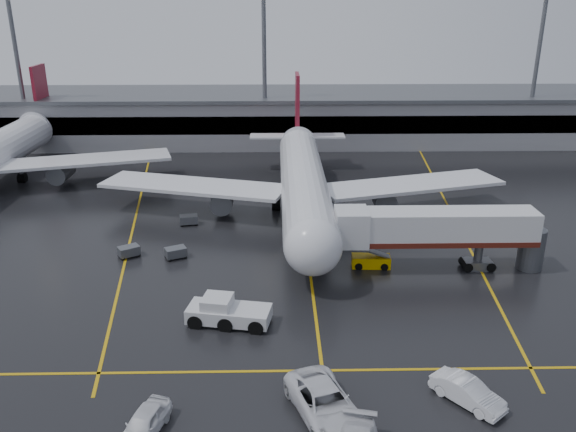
{
  "coord_description": "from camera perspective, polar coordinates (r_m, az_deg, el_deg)",
  "views": [
    {
      "loc": [
        -3.08,
        -56.2,
        24.42
      ],
      "look_at": [
        -2.0,
        -2.0,
        4.0
      ],
      "focal_mm": 36.45,
      "sensor_mm": 36.0,
      "label": 1
    }
  ],
  "objects": [
    {
      "name": "baggage_cart_a",
      "position": [
        59.11,
        -10.9,
        -3.49
      ],
      "size": [
        2.36,
        2.03,
        1.12
      ],
      "color": "#595B60",
      "rests_on": "ground"
    },
    {
      "name": "light_mast_left",
      "position": [
        107.24,
        -24.88,
        13.48
      ],
      "size": [
        3.0,
        1.2,
        25.45
      ],
      "color": "#595B60",
      "rests_on": "ground"
    },
    {
      "name": "baggage_cart_b",
      "position": [
        60.48,
        -15.26,
        -3.3
      ],
      "size": [
        2.39,
        2.18,
        1.12
      ],
      "color": "#595B60",
      "rests_on": "ground"
    },
    {
      "name": "apron_line_left",
      "position": [
        72.56,
        -14.56,
        0.29
      ],
      "size": [
        9.99,
        69.35,
        0.02
      ],
      "primitive_type": "cube",
      "rotation": [
        0.0,
        0.0,
        0.14
      ],
      "color": "gold",
      "rests_on": "ground"
    },
    {
      "name": "belt_loader",
      "position": [
        56.87,
        8.09,
        -4.37
      ],
      "size": [
        3.74,
        1.91,
        2.31
      ],
      "color": "#E8B100",
      "rests_on": "ground"
    },
    {
      "name": "apron_line_centre",
      "position": [
        61.35,
        1.83,
        -2.82
      ],
      "size": [
        0.25,
        90.0,
        0.02
      ],
      "primitive_type": "cube",
      "color": "gold",
      "rests_on": "ground"
    },
    {
      "name": "light_mast_mid",
      "position": [
        98.72,
        -2.33,
        14.84
      ],
      "size": [
        3.0,
        1.2,
        25.45
      ],
      "color": "#595B60",
      "rests_on": "ground"
    },
    {
      "name": "ground",
      "position": [
        61.35,
        1.83,
        -2.83
      ],
      "size": [
        220.0,
        220.0,
        0.0
      ],
      "primitive_type": "plane",
      "color": "black",
      "rests_on": "ground"
    },
    {
      "name": "apron_line_right",
      "position": [
        73.64,
        15.56,
        0.49
      ],
      "size": [
        7.57,
        69.64,
        0.02
      ],
      "primitive_type": "cube",
      "rotation": [
        0.0,
        0.0,
        -0.1
      ],
      "color": "gold",
      "rests_on": "ground"
    },
    {
      "name": "service_van_a",
      "position": [
        37.75,
        3.64,
        -17.79
      ],
      "size": [
        5.39,
        7.72,
        1.96
      ],
      "primitive_type": "imported",
      "rotation": [
        0.0,
        0.0,
        0.34
      ],
      "color": "silver",
      "rests_on": "ground"
    },
    {
      "name": "service_van_c",
      "position": [
        40.5,
        17.11,
        -16.09
      ],
      "size": [
        4.42,
        4.85,
        1.61
      ],
      "primitive_type": "imported",
      "rotation": [
        0.0,
        0.0,
        0.69
      ],
      "color": "white",
      "rests_on": "ground"
    },
    {
      "name": "main_airliner",
      "position": [
        68.99,
        1.47,
        3.6
      ],
      "size": [
        48.8,
        45.6,
        14.1
      ],
      "color": "silver",
      "rests_on": "ground"
    },
    {
      "name": "light_mast_right",
      "position": [
        107.69,
        23.15,
        13.75
      ],
      "size": [
        3.0,
        1.2,
        25.45
      ],
      "color": "#595B60",
      "rests_on": "ground"
    },
    {
      "name": "pushback_tractor",
      "position": [
        47.18,
        -5.99,
        -9.34
      ],
      "size": [
        6.92,
        3.88,
        2.34
      ],
      "color": "silver",
      "rests_on": "ground"
    },
    {
      "name": "apron_line_stop",
      "position": [
        42.13,
        3.37,
        -14.81
      ],
      "size": [
        60.0,
        0.25,
        0.02
      ],
      "primitive_type": "cube",
      "color": "gold",
      "rests_on": "ground"
    },
    {
      "name": "terminal",
      "position": [
        106.1,
        0.55,
        9.72
      ],
      "size": [
        122.0,
        19.0,
        8.6
      ],
      "color": "gray",
      "rests_on": "ground"
    },
    {
      "name": "baggage_cart_c",
      "position": [
        67.41,
        -9.66,
        -0.34
      ],
      "size": [
        2.2,
        1.64,
        1.12
      ],
      "color": "#595B60",
      "rests_on": "ground"
    },
    {
      "name": "service_van_d",
      "position": [
        37.61,
        -13.85,
        -19.03
      ],
      "size": [
        3.01,
        4.86,
        1.55
      ],
      "primitive_type": "imported",
      "rotation": [
        0.0,
        0.0,
        -0.28
      ],
      "color": "white",
      "rests_on": "ground"
    },
    {
      "name": "jet_bridge",
      "position": [
        56.24,
        14.36,
        -1.4
      ],
      "size": [
        19.9,
        3.4,
        6.05
      ],
      "color": "silver",
      "rests_on": "ground"
    }
  ]
}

